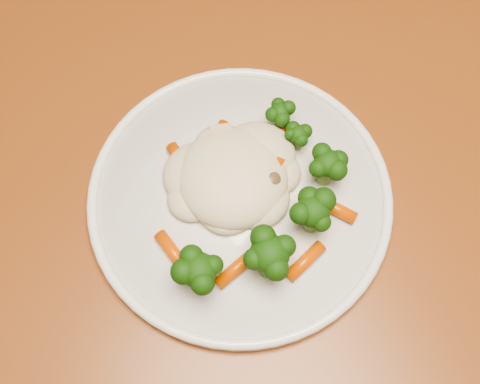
{
  "coord_description": "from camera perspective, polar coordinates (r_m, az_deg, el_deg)",
  "views": [
    {
      "loc": [
        0.15,
        -0.17,
        1.28
      ],
      "look_at": [
        0.26,
        0.03,
        0.77
      ],
      "focal_mm": 45.0,
      "sensor_mm": 36.0,
      "label": 1
    }
  ],
  "objects": [
    {
      "name": "dining_table",
      "position": [
        0.68,
        -5.48,
        -1.29
      ],
      "size": [
        1.55,
        1.33,
        0.75
      ],
      "rotation": [
        0.0,
        0.0,
        0.41
      ],
      "color": "brown",
      "rests_on": "ground"
    },
    {
      "name": "plate",
      "position": [
        0.57,
        -0.0,
        -0.56
      ],
      "size": [
        0.29,
        0.29,
        0.01
      ],
      "primitive_type": "cylinder",
      "color": "white",
      "rests_on": "dining_table"
    },
    {
      "name": "meal",
      "position": [
        0.54,
        0.91,
        -0.1
      ],
      "size": [
        0.2,
        0.18,
        0.05
      ],
      "color": "beige",
      "rests_on": "plate"
    }
  ]
}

